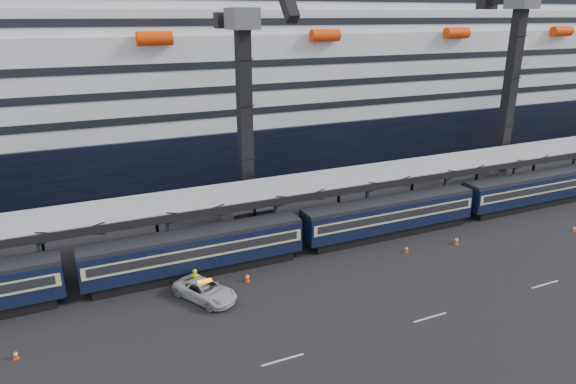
% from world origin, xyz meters
% --- Properties ---
extents(ground, '(260.00, 260.00, 0.00)m').
position_xyz_m(ground, '(0.00, 0.00, 0.00)').
color(ground, black).
rests_on(ground, ground).
extents(train, '(133.05, 3.00, 4.05)m').
position_xyz_m(train, '(-4.65, 10.00, 2.20)').
color(train, black).
rests_on(train, ground).
extents(canopy, '(130.00, 6.25, 5.53)m').
position_xyz_m(canopy, '(0.00, 14.00, 5.25)').
color(canopy, gray).
rests_on(canopy, ground).
extents(cruise_ship, '(214.09, 28.84, 34.00)m').
position_xyz_m(cruise_ship, '(-1.08, 45.99, 12.34)').
color(cruise_ship, black).
rests_on(cruise_ship, ground).
extents(crane_dark_near, '(4.50, 17.75, 35.08)m').
position_xyz_m(crane_dark_near, '(-20.00, 18.59, 11.93)').
color(crane_dark_near, '#4A4D52').
rests_on(crane_dark_near, ground).
extents(crane_dark_mid, '(4.50, 18.24, 39.64)m').
position_xyz_m(crane_dark_mid, '(15.00, 17.59, 13.36)').
color(crane_dark_mid, '#4A4D52').
rests_on(crane_dark_mid, ground).
extents(pickup_truck, '(4.85, 5.99, 1.52)m').
position_xyz_m(pickup_truck, '(-28.50, 5.49, 0.76)').
color(pickup_truck, '#ACADB3').
rests_on(pickup_truck, ground).
extents(worker, '(0.88, 0.78, 2.02)m').
position_xyz_m(worker, '(-28.89, 6.97, 1.01)').
color(worker, '#CCFE0D').
rests_on(worker, ground).
extents(traffic_cone_a, '(0.35, 0.35, 0.69)m').
position_xyz_m(traffic_cone_a, '(-41.89, 3.37, 0.34)').
color(traffic_cone_a, '#FF3A08').
rests_on(traffic_cone_a, ground).
extents(traffic_cone_b, '(0.42, 0.42, 0.83)m').
position_xyz_m(traffic_cone_b, '(-24.51, 6.82, 0.41)').
color(traffic_cone_b, '#FF3A08').
rests_on(traffic_cone_b, ground).
extents(traffic_cone_c, '(0.37, 0.37, 0.74)m').
position_xyz_m(traffic_cone_c, '(-8.80, 5.86, 0.36)').
color(traffic_cone_c, '#FF3A08').
rests_on(traffic_cone_c, ground).
extents(traffic_cone_d, '(0.43, 0.43, 0.87)m').
position_xyz_m(traffic_cone_d, '(-3.16, 5.37, 0.43)').
color(traffic_cone_d, '#FF3A08').
rests_on(traffic_cone_d, ground).
extents(traffic_cone_e, '(0.34, 0.34, 0.68)m').
position_xyz_m(traffic_cone_e, '(10.15, 2.72, 0.33)').
color(traffic_cone_e, '#FF3A08').
rests_on(traffic_cone_e, ground).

